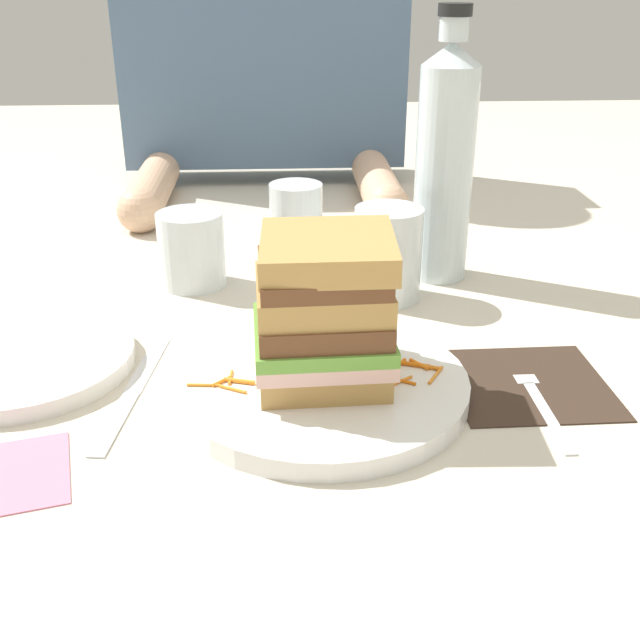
# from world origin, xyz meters

# --- Properties ---
(ground_plane) EXTENTS (3.00, 3.00, 0.00)m
(ground_plane) POSITION_xyz_m (0.00, 0.00, 0.00)
(ground_plane) COLOR beige
(main_plate) EXTENTS (0.25, 0.25, 0.02)m
(main_plate) POSITION_xyz_m (-0.02, -0.01, 0.01)
(main_plate) COLOR white
(main_plate) RESTS_ON ground_plane
(sandwich) EXTENTS (0.12, 0.12, 0.13)m
(sandwich) POSITION_xyz_m (-0.02, -0.01, 0.08)
(sandwich) COLOR tan
(sandwich) RESTS_ON main_plate
(carrot_shred_0) EXTENTS (0.02, 0.02, 0.00)m
(carrot_shred_0) POSITION_xyz_m (-0.10, -0.02, 0.02)
(carrot_shred_0) COLOR orange
(carrot_shred_0) RESTS_ON main_plate
(carrot_shred_1) EXTENTS (0.00, 0.02, 0.00)m
(carrot_shred_1) POSITION_xyz_m (-0.10, -0.01, 0.02)
(carrot_shred_1) COLOR orange
(carrot_shred_1) RESTS_ON main_plate
(carrot_shred_2) EXTENTS (0.02, 0.01, 0.00)m
(carrot_shred_2) POSITION_xyz_m (-0.09, -0.03, 0.02)
(carrot_shred_2) COLOR orange
(carrot_shred_2) RESTS_ON main_plate
(carrot_shred_3) EXTENTS (0.03, 0.00, 0.00)m
(carrot_shred_3) POSITION_xyz_m (-0.12, -0.03, 0.02)
(carrot_shred_3) COLOR orange
(carrot_shred_3) RESTS_ON main_plate
(carrot_shred_4) EXTENTS (0.03, 0.01, 0.00)m
(carrot_shred_4) POSITION_xyz_m (-0.09, -0.02, 0.02)
(carrot_shred_4) COLOR orange
(carrot_shred_4) RESTS_ON main_plate
(carrot_shred_5) EXTENTS (0.02, 0.02, 0.00)m
(carrot_shred_5) POSITION_xyz_m (0.07, -0.00, 0.02)
(carrot_shred_5) COLOR orange
(carrot_shred_5) RESTS_ON main_plate
(carrot_shred_6) EXTENTS (0.02, 0.01, 0.00)m
(carrot_shred_6) POSITION_xyz_m (0.05, -0.03, 0.02)
(carrot_shred_6) COLOR orange
(carrot_shred_6) RESTS_ON main_plate
(carrot_shred_7) EXTENTS (0.02, 0.03, 0.00)m
(carrot_shred_7) POSITION_xyz_m (0.08, -0.02, 0.02)
(carrot_shred_7) COLOR orange
(carrot_shred_7) RESTS_ON main_plate
(carrot_shred_8) EXTENTS (0.03, 0.01, 0.00)m
(carrot_shred_8) POSITION_xyz_m (0.06, -0.00, 0.02)
(carrot_shred_8) COLOR orange
(carrot_shred_8) RESTS_ON main_plate
(carrot_shred_9) EXTENTS (0.02, 0.01, 0.00)m
(carrot_shred_9) POSITION_xyz_m (0.08, -0.01, 0.02)
(carrot_shred_9) COLOR orange
(carrot_shred_9) RESTS_ON main_plate
(carrot_shred_10) EXTENTS (0.02, 0.02, 0.00)m
(carrot_shred_10) POSITION_xyz_m (0.05, -0.00, 0.02)
(carrot_shred_10) COLOR orange
(carrot_shred_10) RESTS_ON main_plate
(carrot_shred_11) EXTENTS (0.01, 0.03, 0.00)m
(carrot_shred_11) POSITION_xyz_m (0.04, -0.00, 0.02)
(carrot_shred_11) COLOR orange
(carrot_shred_11) RESTS_ON main_plate
(carrot_shred_12) EXTENTS (0.02, 0.02, 0.00)m
(carrot_shred_12) POSITION_xyz_m (0.05, -0.03, 0.02)
(carrot_shred_12) COLOR orange
(carrot_shred_12) RESTS_ON main_plate
(napkin_dark) EXTENTS (0.14, 0.14, 0.00)m
(napkin_dark) POSITION_xyz_m (0.17, -0.01, 0.00)
(napkin_dark) COLOR #38281E
(napkin_dark) RESTS_ON ground_plane
(fork) EXTENTS (0.02, 0.17, 0.00)m
(fork) POSITION_xyz_m (0.17, -0.03, 0.00)
(fork) COLOR silver
(fork) RESTS_ON napkin_dark
(knife) EXTENTS (0.04, 0.20, 0.00)m
(knife) POSITION_xyz_m (-0.18, -0.01, 0.00)
(knife) COLOR silver
(knife) RESTS_ON ground_plane
(juice_glass) EXTENTS (0.07, 0.07, 0.10)m
(juice_glass) POSITION_xyz_m (0.07, 0.19, 0.04)
(juice_glass) COLOR white
(juice_glass) RESTS_ON ground_plane
(water_bottle) EXTENTS (0.07, 0.07, 0.30)m
(water_bottle) POSITION_xyz_m (0.14, 0.26, 0.14)
(water_bottle) COLOR silver
(water_bottle) RESTS_ON ground_plane
(empty_tumbler_0) EXTENTS (0.07, 0.07, 0.09)m
(empty_tumbler_0) POSITION_xyz_m (-0.03, 0.33, 0.05)
(empty_tumbler_0) COLOR silver
(empty_tumbler_0) RESTS_ON ground_plane
(empty_tumbler_1) EXTENTS (0.08, 0.08, 0.09)m
(empty_tumbler_1) POSITION_xyz_m (-0.15, 0.25, 0.04)
(empty_tumbler_1) COLOR silver
(empty_tumbler_1) RESTS_ON ground_plane
(side_plate) EXTENTS (0.21, 0.21, 0.02)m
(side_plate) POSITION_xyz_m (-0.29, 0.05, 0.01)
(side_plate) COLOR white
(side_plate) RESTS_ON ground_plane
(napkin_pink) EXTENTS (0.10, 0.11, 0.00)m
(napkin_pink) POSITION_xyz_m (-0.25, -0.12, 0.00)
(napkin_pink) COLOR pink
(napkin_pink) RESTS_ON ground_plane
(diner_across) EXTENTS (0.46, 0.42, 0.56)m
(diner_across) POSITION_xyz_m (-0.07, 0.71, 0.26)
(diner_across) COLOR #DBAD89
(diner_across) RESTS_ON ground_plane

